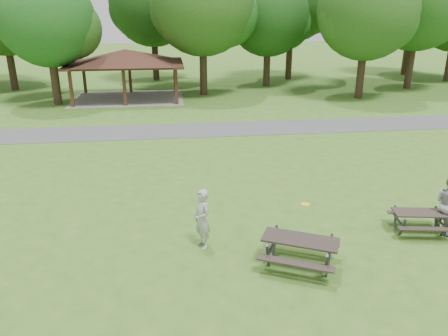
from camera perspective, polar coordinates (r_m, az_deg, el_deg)
ground at (r=12.67m, az=-2.25°, el=-12.04°), size 160.00×160.00×0.00m
asphalt_path at (r=25.59m, az=-5.08°, el=4.92°), size 120.00×3.20×0.02m
pavilion at (r=35.01m, az=-12.72°, el=13.77°), size 8.60×7.01×3.76m
tree_row_c at (r=41.78m, az=-26.85°, el=17.97°), size 8.19×7.80×10.67m
tree_row_d at (r=34.17m, az=-21.92°, el=17.27°), size 6.93×6.60×9.27m
tree_row_e at (r=35.82m, az=-2.67°, el=20.33°), size 8.40×8.00×11.02m
tree_row_f at (r=40.21m, az=5.93°, el=18.91°), size 7.35×7.00×9.55m
tree_row_g at (r=35.96m, az=18.32°, el=18.67°), size 7.77×7.40×10.25m
tree_row_h at (r=41.83m, az=24.23°, el=19.02°), size 8.61×8.20×11.37m
tree_deep_b at (r=43.70m, az=-9.19°, el=20.25°), size 8.40×8.00×11.13m
tree_deep_d at (r=50.76m, az=23.57°, el=19.05°), size 8.40×8.00×11.27m
picnic_table_middle at (r=12.29m, az=9.89°, el=-9.93°), size 2.55×2.36×0.89m
picnic_table_far at (r=15.21m, az=24.28°, el=-5.83°), size 1.89×1.62×0.73m
frisbee_in_flight at (r=13.35m, az=10.58°, el=-4.68°), size 0.29×0.29×0.02m
frisbee_thrower at (r=12.93m, az=-2.87°, el=-6.66°), size 0.68×0.79×1.84m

